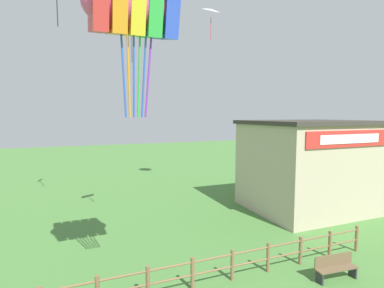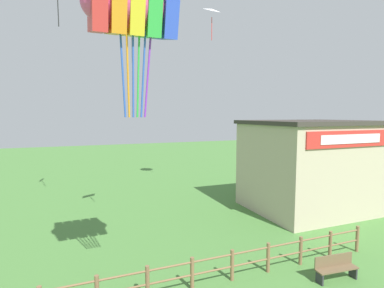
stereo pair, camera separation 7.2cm
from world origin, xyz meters
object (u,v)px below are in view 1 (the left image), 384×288
(seaside_building, at_px, (308,165))
(kite_white_delta, at_px, (211,10))
(park_bench_by_building, at_px, (335,266))
(kite_pink_diamond, at_px, (131,21))
(kite_rainbow_parafoil, at_px, (133,7))

(seaside_building, distance_m, kite_white_delta, 12.97)
(seaside_building, height_order, park_bench_by_building, seaside_building)
(seaside_building, xyz_separation_m, kite_pink_diamond, (-11.25, -0.61, 7.45))
(kite_rainbow_parafoil, distance_m, kite_white_delta, 15.06)
(kite_rainbow_parafoil, bearing_deg, kite_pink_diamond, 79.56)
(seaside_building, distance_m, kite_pink_diamond, 13.50)
(kite_white_delta, bearing_deg, kite_rainbow_parafoil, -124.33)
(park_bench_by_building, xyz_separation_m, kite_rainbow_parafoil, (-7.14, 0.93, 8.60))
(kite_pink_diamond, bearing_deg, seaside_building, 3.10)
(park_bench_by_building, bearing_deg, seaside_building, 53.72)
(kite_rainbow_parafoil, distance_m, kite_pink_diamond, 5.65)
(park_bench_by_building, relative_size, kite_white_delta, 0.67)
(seaside_building, relative_size, kite_pink_diamond, 2.83)
(seaside_building, relative_size, park_bench_by_building, 4.44)
(park_bench_by_building, relative_size, kite_rainbow_parafoil, 0.42)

